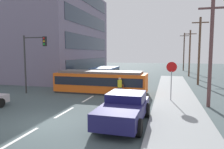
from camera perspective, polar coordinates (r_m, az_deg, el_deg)
name	(u,v)px	position (r m, az deg, el deg)	size (l,w,h in m)	color
ground_plane	(103,90)	(20.73, -2.50, -4.34)	(120.00, 120.00, 0.00)	#414F51
sidewalk_curb_right	(177,103)	(15.91, 17.16, -7.47)	(3.20, 36.00, 0.14)	gray
lane_stripe_0	(21,137)	(10.31, -23.50, -15.43)	(0.16, 2.40, 0.01)	silver
lane_stripe_1	(65,112)	(13.50, -12.79, -10.03)	(0.16, 2.40, 0.01)	silver
lane_stripe_2	(88,99)	(17.03, -6.52, -6.60)	(0.16, 2.40, 0.01)	silver
lane_stripe_3	(115,84)	(25.31, 0.74, -2.48)	(0.16, 2.40, 0.01)	silver
lane_stripe_4	(125,78)	(31.12, 3.42, -0.93)	(0.16, 2.40, 0.01)	silver
corner_building	(38,35)	(34.93, -19.47, 10.00)	(17.03, 17.77, 12.80)	slate
streetcar_tram	(101,81)	(19.40, -3.08, -1.90)	(8.44, 2.64, 2.04)	orange
city_bus	(105,74)	(26.49, -1.82, 0.22)	(2.60, 5.43, 1.88)	#375483
pedestrian_crossing	(120,86)	(17.37, 2.14, -3.17)	(0.51, 0.36, 1.67)	#35234B
pickup_truck_parked	(124,108)	(11.06, 3.37, -9.17)	(2.37, 5.05, 1.55)	#1E1C52
parked_sedan_mid	(65,79)	(25.29, -12.66, -1.21)	(2.14, 4.16, 1.19)	black
stop_sign	(171,73)	(16.15, 15.88, 0.40)	(0.76, 0.07, 2.88)	gray
traffic_light_mast	(33,54)	(19.98, -20.73, 5.33)	(2.30, 0.33, 5.23)	#333333
utility_pole_near	(211,51)	(15.55, 25.29, 5.71)	(1.80, 0.24, 7.20)	brown
utility_pole_mid	(199,50)	(26.03, 22.65, 6.19)	(1.80, 0.24, 7.69)	brown
utility_pole_far	(190,52)	(35.18, 20.37, 5.69)	(1.80, 0.24, 7.24)	brown
utility_pole_distant	(184,51)	(46.48, 18.97, 6.06)	(1.80, 0.24, 7.84)	brown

